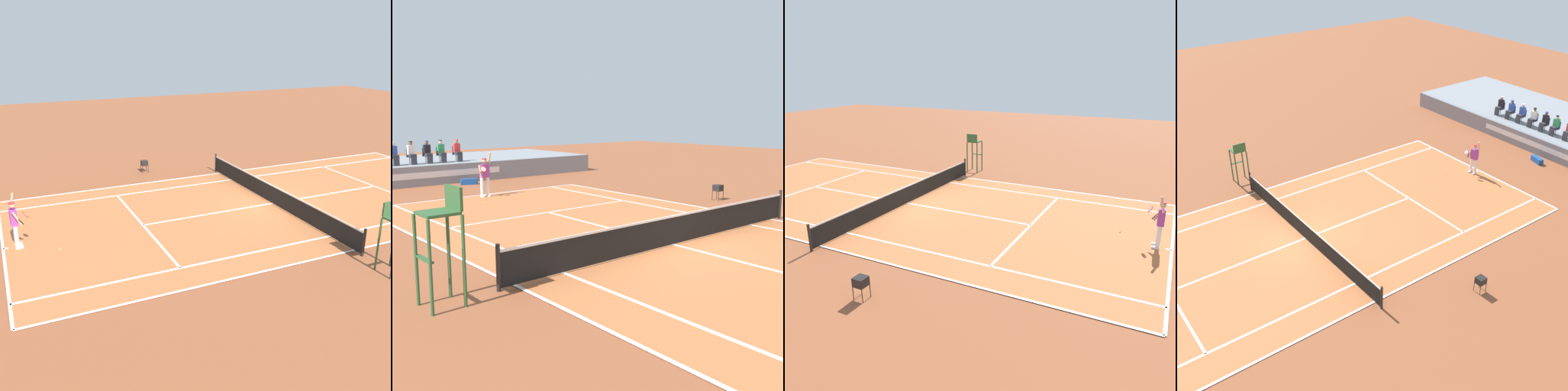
% 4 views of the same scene
% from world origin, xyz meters
% --- Properties ---
extents(ground_plane, '(80.00, 80.00, 0.00)m').
position_xyz_m(ground_plane, '(0.00, 0.00, 0.00)').
color(ground_plane, brown).
extents(court, '(11.08, 23.88, 0.03)m').
position_xyz_m(court, '(0.00, 0.00, 0.01)').
color(court, '#B76638').
rests_on(court, ground).
extents(net, '(11.98, 0.10, 1.07)m').
position_xyz_m(net, '(0.00, 0.00, 0.52)').
color(net, black).
rests_on(net, ground).
extents(tennis_player, '(0.76, 0.65, 2.08)m').
position_xyz_m(tennis_player, '(-0.04, 11.36, 0.99)').
color(tennis_player, white).
rests_on(tennis_player, ground).
extents(tennis_ball, '(0.07, 0.07, 0.07)m').
position_xyz_m(tennis_ball, '(-0.88, 9.94, 0.03)').
color(tennis_ball, '#D1E533').
rests_on(tennis_ball, ground).
extents(umpire_chair, '(0.77, 0.77, 2.44)m').
position_xyz_m(umpire_chair, '(-7.19, 0.00, 1.56)').
color(umpire_chair, '#2D562D').
rests_on(umpire_chair, ground).
extents(ball_hopper, '(0.36, 0.36, 0.70)m').
position_xyz_m(ball_hopper, '(7.52, 3.84, 0.57)').
color(ball_hopper, black).
rests_on(ball_hopper, ground).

